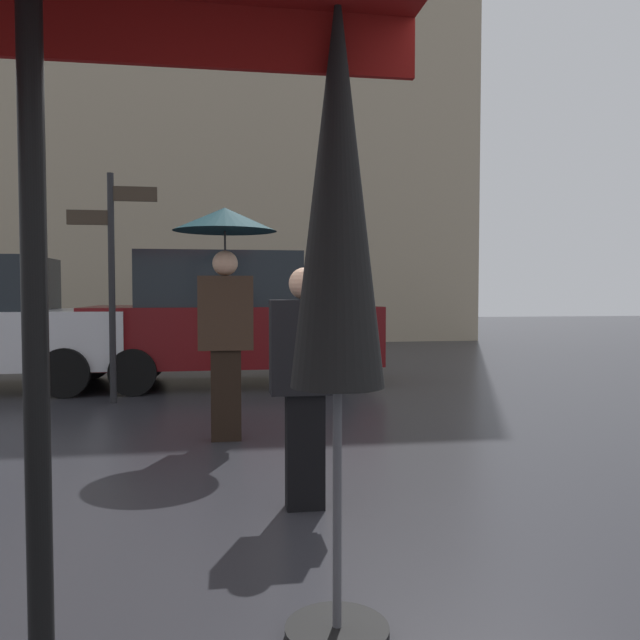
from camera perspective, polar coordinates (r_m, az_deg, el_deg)
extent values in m
plane|color=#26262B|center=(3.18, -15.24, -23.54)|extent=(60.00, 60.00, 0.00)
cylinder|color=black|center=(2.29, -24.00, -1.40)|extent=(0.08, 0.08, 2.49)
cylinder|color=black|center=(2.86, 1.53, -26.04)|extent=(0.42, 0.42, 0.05)
cylinder|color=#4C4C51|center=(2.66, 1.54, -16.34)|extent=(0.04, 0.04, 0.97)
cone|color=black|center=(2.55, 1.58, 12.06)|extent=(0.37, 0.37, 1.59)
cube|color=black|center=(6.10, -8.36, -6.61)|extent=(0.28, 0.18, 0.85)
cube|color=#332319|center=(6.02, -8.41, 0.63)|extent=(0.51, 0.23, 0.69)
sphere|color=tan|center=(6.03, -8.44, 5.02)|extent=(0.24, 0.24, 0.24)
cylinder|color=black|center=(6.03, -8.45, 6.42)|extent=(0.02, 0.02, 0.30)
cone|color=#0D2C33|center=(6.06, -8.47, 8.85)|extent=(0.96, 0.96, 0.22)
cube|color=black|center=(4.19, -1.35, -11.58)|extent=(0.24, 0.15, 0.74)
cube|color=black|center=(4.08, -1.36, -2.40)|extent=(0.44, 0.20, 0.60)
sphere|color=tan|center=(4.07, -1.37, 3.26)|extent=(0.21, 0.21, 0.21)
cube|color=black|center=(4.12, 1.39, -3.61)|extent=(0.12, 0.24, 0.28)
cylinder|color=black|center=(10.84, -19.64, -3.23)|extent=(0.65, 0.18, 0.65)
cylinder|color=black|center=(9.05, -21.80, -4.39)|extent=(0.65, 0.18, 0.65)
cube|color=#590C0F|center=(9.66, -7.63, -1.31)|extent=(4.22, 1.70, 0.86)
cube|color=black|center=(9.64, -8.91, 3.58)|extent=(2.32, 1.57, 0.79)
cylinder|color=black|center=(10.67, -0.34, -3.24)|extent=(0.63, 0.18, 0.63)
cylinder|color=black|center=(9.00, 1.31, -4.33)|extent=(0.63, 0.18, 0.63)
cylinder|color=black|center=(10.61, -15.16, -3.36)|extent=(0.63, 0.18, 0.63)
cylinder|color=black|center=(8.92, -16.33, -4.49)|extent=(0.63, 0.18, 0.63)
cylinder|color=black|center=(8.36, -18.03, 2.66)|extent=(0.08, 0.08, 2.85)
cube|color=#33281E|center=(8.41, -16.23, 10.72)|extent=(0.56, 0.04, 0.18)
cube|color=#33281E|center=(8.45, -19.88, 8.58)|extent=(0.52, 0.04, 0.18)
cube|color=gray|center=(19.80, -10.22, 22.29)|extent=(15.12, 3.12, 16.17)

